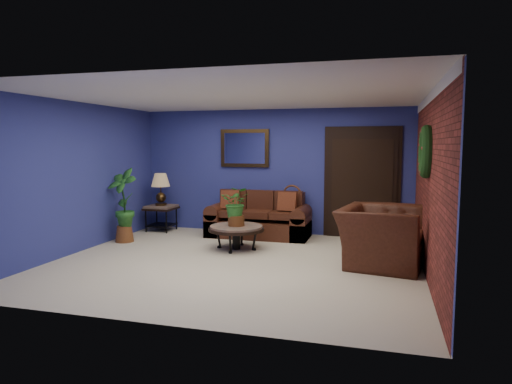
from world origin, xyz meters
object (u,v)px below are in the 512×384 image
(sofa, at_px, (259,221))
(end_table, at_px, (161,211))
(table_lamp, at_px, (161,185))
(coffee_table, at_px, (236,229))
(side_chair, at_px, (290,208))
(armchair, at_px, (382,236))

(sofa, xyz_separation_m, end_table, (-2.12, -0.02, 0.12))
(sofa, xyz_separation_m, table_lamp, (-2.12, -0.02, 0.66))
(sofa, relative_size, coffee_table, 2.07)
(table_lamp, xyz_separation_m, side_chair, (2.71, 0.07, -0.38))
(table_lamp, height_order, side_chair, table_lamp)
(coffee_table, bearing_deg, table_lamp, 149.68)
(coffee_table, relative_size, side_chair, 0.94)
(coffee_table, relative_size, armchair, 0.71)
(side_chair, bearing_deg, sofa, -163.93)
(sofa, bearing_deg, armchair, -34.39)
(sofa, xyz_separation_m, coffee_table, (-0.08, -1.22, 0.06))
(end_table, bearing_deg, coffee_table, -30.32)
(end_table, xyz_separation_m, armchair, (4.45, -1.57, 0.03))
(end_table, relative_size, armchair, 0.44)
(sofa, distance_m, end_table, 2.12)
(table_lamp, distance_m, side_chair, 2.74)
(side_chair, xyz_separation_m, armchair, (1.74, -1.65, -0.14))
(side_chair, height_order, armchair, side_chair)
(table_lamp, bearing_deg, armchair, -19.45)
(coffee_table, bearing_deg, sofa, 86.26)
(coffee_table, bearing_deg, armchair, -8.94)
(sofa, relative_size, side_chair, 1.95)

